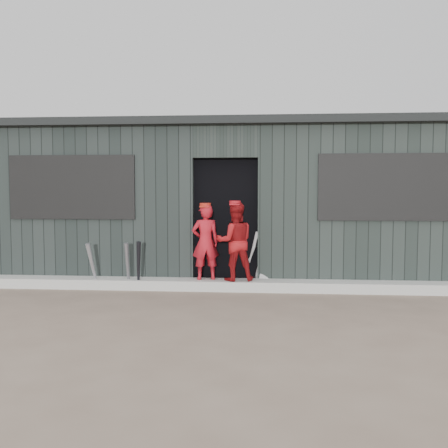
# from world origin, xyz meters

# --- Properties ---
(ground) EXTENTS (80.00, 80.00, 0.00)m
(ground) POSITION_xyz_m (0.00, 0.00, 0.00)
(ground) COLOR brown
(ground) RESTS_ON ground
(curb) EXTENTS (8.00, 0.36, 0.15)m
(curb) POSITION_xyz_m (0.00, 1.82, 0.07)
(curb) COLOR #ABACA6
(curb) RESTS_ON ground
(bat_left) EXTENTS (0.14, 0.31, 0.72)m
(bat_left) POSITION_xyz_m (-2.00, 1.72, 0.36)
(bat_left) COLOR #9B9AA3
(bat_left) RESTS_ON ground
(bat_mid) EXTENTS (0.07, 0.19, 0.72)m
(bat_mid) POSITION_xyz_m (-1.46, 1.74, 0.36)
(bat_mid) COLOR slate
(bat_mid) RESTS_ON ground
(bat_right) EXTENTS (0.14, 0.23, 0.75)m
(bat_right) POSITION_xyz_m (-1.28, 1.69, 0.37)
(bat_right) COLOR black
(bat_right) RESTS_ON ground
(player_red_left) EXTENTS (0.47, 0.37, 1.14)m
(player_red_left) POSITION_xyz_m (-0.29, 1.85, 0.72)
(player_red_left) COLOR #B31621
(player_red_left) RESTS_ON curb
(player_red_right) EXTENTS (0.65, 0.55, 1.17)m
(player_red_right) POSITION_xyz_m (0.16, 1.81, 0.74)
(player_red_right) COLOR maroon
(player_red_right) RESTS_ON curb
(player_grey_back) EXTENTS (0.70, 0.59, 1.21)m
(player_grey_back) POSITION_xyz_m (0.65, 2.17, 0.60)
(player_grey_back) COLOR #ABABAB
(player_grey_back) RESTS_ON ground
(dugout) EXTENTS (8.30, 3.30, 2.62)m
(dugout) POSITION_xyz_m (-0.00, 3.50, 1.29)
(dugout) COLOR black
(dugout) RESTS_ON ground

